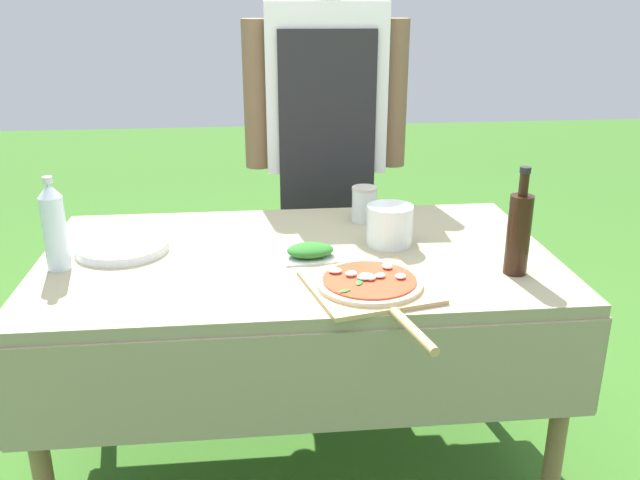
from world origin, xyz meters
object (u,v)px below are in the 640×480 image
pizza_on_peel (371,286)px  water_bottle (54,226)px  prep_table (298,282)px  person_cook (326,130)px  plate_stack (122,247)px  oil_bottle (519,232)px  herb_container (310,251)px  sauce_jar (364,206)px  mixing_tub (390,225)px

pizza_on_peel → water_bottle: 0.88m
prep_table → person_cook: size_ratio=0.91×
pizza_on_peel → plate_stack: bearing=139.3°
person_cook → water_bottle: (-0.83, -0.79, -0.10)m
oil_bottle → plate_stack: (-1.10, 0.28, -0.11)m
person_cook → prep_table: bearing=80.2°
oil_bottle → herb_container: oil_bottle is taller
prep_table → plate_stack: 0.53m
person_cook → herb_container: size_ratio=9.71×
oil_bottle → herb_container: (-0.55, 0.17, -0.10)m
oil_bottle → sauce_jar: 0.59m
prep_table → sauce_jar: (0.24, 0.27, 0.14)m
pizza_on_peel → plate_stack: (-0.69, 0.36, -0.00)m
plate_stack → sauce_jar: bearing=14.5°
person_cook → herb_container: (-0.13, -0.78, -0.20)m
person_cook → mixing_tub: bearing=102.7°
prep_table → person_cook: person_cook is taller
pizza_on_peel → herb_container: 0.28m
herb_container → water_bottle: bearing=-179.3°
water_bottle → mixing_tub: bearing=5.9°
herb_container → plate_stack: bearing=168.4°
pizza_on_peel → herb_container: bearing=106.0°
herb_container → pizza_on_peel: bearing=-60.7°
person_cook → pizza_on_peel: (0.01, -1.02, -0.21)m
sauce_jar → prep_table: bearing=-131.8°
water_bottle → herb_container: size_ratio=1.54×
mixing_tub → plate_stack: bearing=178.3°
herb_container → prep_table: bearing=132.5°
mixing_tub → water_bottle: bearing=-174.1°
pizza_on_peel → sauce_jar: size_ratio=4.48×
water_bottle → sauce_jar: bearing=19.3°
prep_table → mixing_tub: (0.29, 0.05, 0.15)m
prep_table → mixing_tub: size_ratio=10.77×
oil_bottle → prep_table: bearing=160.6°
pizza_on_peel → mixing_tub: (0.11, 0.33, 0.05)m
sauce_jar → mixing_tub: bearing=-79.5°
person_cook → plate_stack: size_ratio=6.06×
water_bottle → person_cook: bearing=43.4°
pizza_on_peel → mixing_tub: size_ratio=3.81×
mixing_tub → prep_table: bearing=-169.9°
person_cook → plate_stack: 0.97m
water_bottle → plate_stack: water_bottle is taller
prep_table → herb_container: herb_container is taller
mixing_tub → oil_bottle: bearing=-40.6°
pizza_on_peel → oil_bottle: bearing=-3.0°
pizza_on_peel → herb_container: size_ratio=3.11×
prep_table → sauce_jar: sauce_jar is taller
mixing_tub → person_cook: bearing=99.9°
plate_stack → prep_table: bearing=-8.3°
herb_container → sauce_jar: bearing=56.1°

